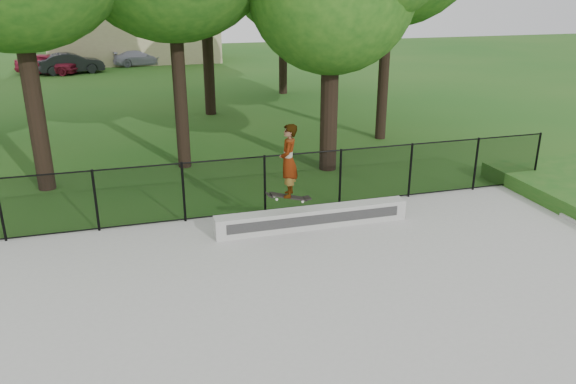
# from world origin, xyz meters

# --- Properties ---
(ground) EXTENTS (100.00, 100.00, 0.00)m
(ground) POSITION_xyz_m (0.00, 0.00, 0.00)
(ground) COLOR #1D5518
(ground) RESTS_ON ground
(concrete_slab) EXTENTS (14.00, 12.00, 0.06)m
(concrete_slab) POSITION_xyz_m (0.00, 0.00, 0.03)
(concrete_slab) COLOR #A6A6A1
(concrete_slab) RESTS_ON ground
(grind_ledge) EXTENTS (4.65, 0.40, 0.48)m
(grind_ledge) POSITION_xyz_m (0.85, 4.70, 0.30)
(grind_ledge) COLOR #B6B6B0
(grind_ledge) RESTS_ON concrete_slab
(car_a) EXTENTS (4.23, 2.91, 1.34)m
(car_a) POSITION_xyz_m (-7.75, 32.76, 0.67)
(car_a) COLOR maroon
(car_a) RESTS_ON ground
(car_b) EXTENTS (3.86, 2.15, 1.33)m
(car_b) POSITION_xyz_m (-6.32, 32.70, 0.66)
(car_b) COLOR black
(car_b) RESTS_ON ground
(car_c) EXTENTS (3.84, 2.34, 1.13)m
(car_c) POSITION_xyz_m (-1.87, 35.49, 0.56)
(car_c) COLOR #A2A1B6
(car_c) RESTS_ON ground
(skater_airborne) EXTENTS (0.82, 0.70, 1.82)m
(skater_airborne) POSITION_xyz_m (0.18, 4.40, 1.82)
(skater_airborne) COLOR black
(skater_airborne) RESTS_ON ground
(chainlink_fence) EXTENTS (16.06, 0.06, 1.50)m
(chainlink_fence) POSITION_xyz_m (0.00, 5.90, 0.81)
(chainlink_fence) COLOR black
(chainlink_fence) RESTS_ON concrete_slab
(distant_building) EXTENTS (12.40, 6.40, 4.30)m
(distant_building) POSITION_xyz_m (-2.00, 38.00, 2.16)
(distant_building) COLOR #C2B788
(distant_building) RESTS_ON ground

